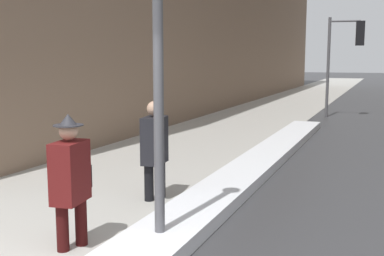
{
  "coord_description": "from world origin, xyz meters",
  "views": [
    {
      "loc": [
        2.65,
        -3.46,
        2.21
      ],
      "look_at": [
        -0.4,
        4.0,
        1.05
      ],
      "focal_mm": 45.0,
      "sensor_mm": 36.0,
      "label": 1
    }
  ],
  "objects_px": {
    "lamp_post": "(158,32)",
    "traffic_light_near": "(348,45)",
    "pedestrian_in_glasses": "(155,146)",
    "pedestrian_in_fedora": "(71,176)"
  },
  "relations": [
    {
      "from": "traffic_light_near",
      "to": "pedestrian_in_fedora",
      "type": "bearing_deg",
      "value": -106.1
    },
    {
      "from": "traffic_light_near",
      "to": "pedestrian_in_fedora",
      "type": "xyz_separation_m",
      "value": [
        -1.84,
        -14.62,
        -1.85
      ]
    },
    {
      "from": "lamp_post",
      "to": "pedestrian_in_fedora",
      "type": "bearing_deg",
      "value": -156.21
    },
    {
      "from": "lamp_post",
      "to": "pedestrian_in_glasses",
      "type": "distance_m",
      "value": 2.56
    },
    {
      "from": "pedestrian_in_fedora",
      "to": "traffic_light_near",
      "type": "bearing_deg",
      "value": 165.02
    },
    {
      "from": "pedestrian_in_fedora",
      "to": "pedestrian_in_glasses",
      "type": "bearing_deg",
      "value": 172.08
    },
    {
      "from": "traffic_light_near",
      "to": "pedestrian_in_glasses",
      "type": "bearing_deg",
      "value": -107.3
    },
    {
      "from": "lamp_post",
      "to": "traffic_light_near",
      "type": "xyz_separation_m",
      "value": [
        0.9,
        14.21,
        0.21
      ]
    },
    {
      "from": "lamp_post",
      "to": "pedestrian_in_fedora",
      "type": "distance_m",
      "value": 1.93
    },
    {
      "from": "traffic_light_near",
      "to": "pedestrian_in_glasses",
      "type": "height_order",
      "value": "traffic_light_near"
    }
  ]
}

